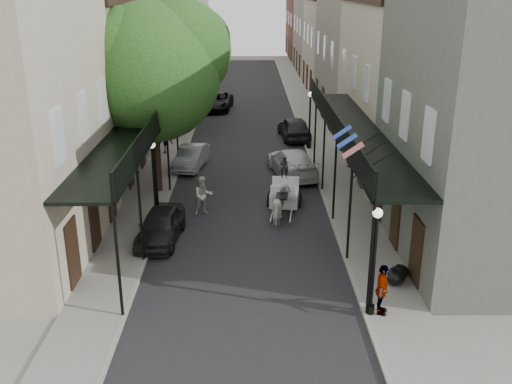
{
  "coord_description": "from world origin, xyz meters",
  "views": [
    {
      "loc": [
        0.15,
        -18.15,
        10.29
      ],
      "look_at": [
        0.46,
        5.58,
        1.6
      ],
      "focal_mm": 40.0,
      "sensor_mm": 36.0,
      "label": 1
    }
  ],
  "objects_px": {
    "lamppost_right_near": "(374,260)",
    "carriage": "(285,183)",
    "lamppost_left": "(154,180)",
    "car_left_mid": "(191,157)",
    "car_left_near": "(161,226)",
    "tree_far": "(188,49)",
    "lamppost_right_far": "(310,119)",
    "tree_near": "(160,66)",
    "car_left_far": "(217,101)",
    "horse": "(281,205)",
    "pedestrian_walking": "(203,196)",
    "car_right_near": "(292,162)",
    "pedestrian_sidewalk_left": "(166,141)",
    "car_right_far": "(294,128)",
    "pedestrian_sidewalk_right": "(382,290)"
  },
  "relations": [
    {
      "from": "horse",
      "to": "pedestrian_sidewalk_right",
      "type": "xyz_separation_m",
      "value": [
        2.81,
        -8.0,
        0.19
      ]
    },
    {
      "from": "horse",
      "to": "carriage",
      "type": "height_order",
      "value": "carriage"
    },
    {
      "from": "lamppost_right_far",
      "to": "car_right_near",
      "type": "distance_m",
      "value": 5.61
    },
    {
      "from": "car_left_near",
      "to": "car_left_mid",
      "type": "bearing_deg",
      "value": 92.77
    },
    {
      "from": "lamppost_left",
      "to": "car_left_far",
      "type": "relative_size",
      "value": 0.71
    },
    {
      "from": "horse",
      "to": "pedestrian_walking",
      "type": "bearing_deg",
      "value": -6.93
    },
    {
      "from": "lamppost_right_near",
      "to": "car_right_near",
      "type": "distance_m",
      "value": 14.89
    },
    {
      "from": "horse",
      "to": "car_left_far",
      "type": "height_order",
      "value": "horse"
    },
    {
      "from": "tree_far",
      "to": "carriage",
      "type": "bearing_deg",
      "value": -68.53
    },
    {
      "from": "pedestrian_sidewalk_left",
      "to": "car_left_mid",
      "type": "xyz_separation_m",
      "value": [
        1.9,
        -2.86,
        -0.21
      ]
    },
    {
      "from": "car_left_mid",
      "to": "pedestrian_sidewalk_left",
      "type": "bearing_deg",
      "value": 132.52
    },
    {
      "from": "pedestrian_sidewalk_left",
      "to": "tree_far",
      "type": "bearing_deg",
      "value": -120.02
    },
    {
      "from": "lamppost_left",
      "to": "pedestrian_walking",
      "type": "relative_size",
      "value": 1.98
    },
    {
      "from": "lamppost_right_near",
      "to": "pedestrian_walking",
      "type": "xyz_separation_m",
      "value": [
        -6.1,
        8.91,
        -1.11
      ]
    },
    {
      "from": "tree_far",
      "to": "carriage",
      "type": "distance_m",
      "value": 17.55
    },
    {
      "from": "lamppost_right_far",
      "to": "pedestrian_sidewalk_right",
      "type": "distance_m",
      "value": 20.03
    },
    {
      "from": "lamppost_left",
      "to": "tree_far",
      "type": "bearing_deg",
      "value": 90.46
    },
    {
      "from": "lamppost_right_far",
      "to": "pedestrian_sidewalk_right",
      "type": "relative_size",
      "value": 2.13
    },
    {
      "from": "car_left_mid",
      "to": "tree_near",
      "type": "bearing_deg",
      "value": -94.15
    },
    {
      "from": "lamppost_right_far",
      "to": "horse",
      "type": "xyz_separation_m",
      "value": [
        -2.48,
        -12.0,
        -1.25
      ]
    },
    {
      "from": "pedestrian_walking",
      "to": "horse",
      "type": "bearing_deg",
      "value": -33.23
    },
    {
      "from": "carriage",
      "to": "car_left_far",
      "type": "relative_size",
      "value": 0.51
    },
    {
      "from": "horse",
      "to": "tree_far",
      "type": "bearing_deg",
      "value": -64.94
    },
    {
      "from": "tree_near",
      "to": "car_left_mid",
      "type": "bearing_deg",
      "value": 76.93
    },
    {
      "from": "lamppost_right_near",
      "to": "car_left_near",
      "type": "distance_m",
      "value": 9.86
    },
    {
      "from": "tree_near",
      "to": "car_left_mid",
      "type": "relative_size",
      "value": 2.4
    },
    {
      "from": "pedestrian_sidewalk_left",
      "to": "car_left_mid",
      "type": "height_order",
      "value": "pedestrian_sidewalk_left"
    },
    {
      "from": "pedestrian_sidewalk_left",
      "to": "car_right_near",
      "type": "height_order",
      "value": "pedestrian_sidewalk_left"
    },
    {
      "from": "carriage",
      "to": "car_left_far",
      "type": "height_order",
      "value": "carriage"
    },
    {
      "from": "lamppost_right_far",
      "to": "carriage",
      "type": "height_order",
      "value": "lamppost_right_far"
    },
    {
      "from": "car_right_far",
      "to": "pedestrian_walking",
      "type": "bearing_deg",
      "value": 63.4
    },
    {
      "from": "lamppost_right_near",
      "to": "horse",
      "type": "bearing_deg",
      "value": 107.2
    },
    {
      "from": "pedestrian_sidewalk_right",
      "to": "carriage",
      "type": "bearing_deg",
      "value": 31.59
    },
    {
      "from": "car_left_far",
      "to": "car_right_near",
      "type": "distance_m",
      "value": 18.77
    },
    {
      "from": "tree_far",
      "to": "lamppost_right_far",
      "type": "height_order",
      "value": "tree_far"
    },
    {
      "from": "tree_far",
      "to": "car_right_near",
      "type": "bearing_deg",
      "value": -59.06
    },
    {
      "from": "lamppost_left",
      "to": "car_left_mid",
      "type": "distance_m",
      "value": 8.38
    },
    {
      "from": "tree_near",
      "to": "pedestrian_sidewalk_right",
      "type": "distance_m",
      "value": 15.91
    },
    {
      "from": "tree_far",
      "to": "car_left_near",
      "type": "bearing_deg",
      "value": -88.17
    },
    {
      "from": "tree_far",
      "to": "lamppost_left",
      "type": "relative_size",
      "value": 2.32
    },
    {
      "from": "pedestrian_walking",
      "to": "car_left_mid",
      "type": "relative_size",
      "value": 0.47
    },
    {
      "from": "lamppost_left",
      "to": "pedestrian_walking",
      "type": "xyz_separation_m",
      "value": [
        2.1,
        0.91,
        -1.11
      ]
    },
    {
      "from": "lamppost_left",
      "to": "car_left_near",
      "type": "distance_m",
      "value": 2.47
    },
    {
      "from": "pedestrian_sidewalk_right",
      "to": "car_left_far",
      "type": "distance_m",
      "value": 33.54
    },
    {
      "from": "lamppost_right_far",
      "to": "pedestrian_sidewalk_left",
      "type": "relative_size",
      "value": 2.49
    },
    {
      "from": "tree_far",
      "to": "car_right_far",
      "type": "relative_size",
      "value": 1.86
    },
    {
      "from": "car_right_near",
      "to": "pedestrian_sidewalk_right",
      "type": "bearing_deg",
      "value": 86.94
    },
    {
      "from": "tree_far",
      "to": "car_left_far",
      "type": "relative_size",
      "value": 1.65
    },
    {
      "from": "lamppost_right_near",
      "to": "carriage",
      "type": "relative_size",
      "value": 1.39
    },
    {
      "from": "tree_far",
      "to": "car_left_near",
      "type": "xyz_separation_m",
      "value": [
        0.65,
        -20.18,
        -5.15
      ]
    }
  ]
}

